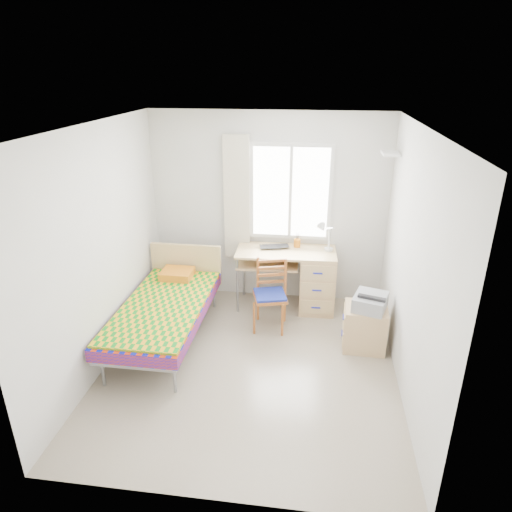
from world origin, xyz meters
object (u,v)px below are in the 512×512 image
Objects in this scene: desk at (312,278)px; printer at (370,301)px; chair at (271,290)px; bed at (166,307)px; cabinet at (364,327)px.

desk is 2.76× the size of printer.
chair is 1.23m from printer.
bed is at bearing -174.86° from chair.
bed is 1.99m from desk.
bed is 1.53× the size of desk.
chair reaches higher than printer.
printer is at bearing -19.81° from cabinet.
cabinet is (0.64, -0.89, -0.18)m from desk.
desk is 1.49× the size of chair.
chair reaches higher than cabinet.
chair reaches higher than desk.
cabinet is (1.14, -0.33, -0.24)m from chair.
chair is at bearing -179.32° from printer.
bed is at bearing -160.34° from printer.
desk is 0.75m from chair.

